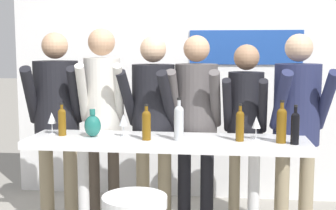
{
  "coord_description": "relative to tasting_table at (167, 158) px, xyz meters",
  "views": [
    {
      "loc": [
        0.43,
        -3.54,
        1.65
      ],
      "look_at": [
        0.0,
        0.08,
        1.2
      ],
      "focal_mm": 50.0,
      "sensor_mm": 36.0,
      "label": 1
    }
  ],
  "objects": [
    {
      "name": "wine_bottle_4",
      "position": [
        -0.84,
        0.02,
        0.28
      ],
      "size": [
        0.06,
        0.06,
        0.26
      ],
      "color": "brown",
      "rests_on": "tasting_table"
    },
    {
      "name": "person_center_left",
      "position": [
        -0.17,
        0.45,
        0.29
      ],
      "size": [
        0.5,
        0.61,
        1.75
      ],
      "rotation": [
        0.0,
        0.0,
        -0.17
      ],
      "color": "gray",
      "rests_on": "ground_plane"
    },
    {
      "name": "wine_glass_2",
      "position": [
        -0.95,
        0.08,
        0.29
      ],
      "size": [
        0.07,
        0.07,
        0.18
      ],
      "color": "silver",
      "rests_on": "tasting_table"
    },
    {
      "name": "back_wall",
      "position": [
        0.01,
        1.54,
        0.43
      ],
      "size": [
        3.77,
        0.12,
        2.42
      ],
      "color": "white",
      "rests_on": "ground_plane"
    },
    {
      "name": "wine_bottle_0",
      "position": [
        0.56,
        -0.04,
        0.29
      ],
      "size": [
        0.06,
        0.06,
        0.28
      ],
      "color": "brown",
      "rests_on": "tasting_table"
    },
    {
      "name": "wine_glass_1",
      "position": [
        0.68,
        0.04,
        0.29
      ],
      "size": [
        0.07,
        0.07,
        0.18
      ],
      "color": "silver",
      "rests_on": "tasting_table"
    },
    {
      "name": "wine_bottle_5",
      "position": [
        0.86,
        -0.07,
        0.31
      ],
      "size": [
        0.07,
        0.07,
        0.32
      ],
      "color": "brown",
      "rests_on": "tasting_table"
    },
    {
      "name": "tasting_table",
      "position": [
        0.0,
        0.0,
        0.0
      ],
      "size": [
        2.17,
        0.55,
        0.95
      ],
      "color": "white",
      "rests_on": "ground_plane"
    },
    {
      "name": "person_center",
      "position": [
        0.2,
        0.49,
        0.3
      ],
      "size": [
        0.45,
        0.56,
        1.75
      ],
      "rotation": [
        0.0,
        0.0,
        -0.04
      ],
      "color": "black",
      "rests_on": "ground_plane"
    },
    {
      "name": "person_center_right",
      "position": [
        0.62,
        0.47,
        0.27
      ],
      "size": [
        0.39,
        0.52,
        1.67
      ],
      "rotation": [
        0.0,
        0.0,
        -0.08
      ],
      "color": "gray",
      "rests_on": "ground_plane"
    },
    {
      "name": "wine_glass_0",
      "position": [
        -0.35,
        0.04,
        0.29
      ],
      "size": [
        0.07,
        0.07,
        0.18
      ],
      "color": "silver",
      "rests_on": "tasting_table"
    },
    {
      "name": "person_right",
      "position": [
        1.04,
        0.41,
        0.3
      ],
      "size": [
        0.51,
        0.61,
        1.76
      ],
      "rotation": [
        0.0,
        0.0,
        0.15
      ],
      "color": "gray",
      "rests_on": "ground_plane"
    },
    {
      "name": "decorative_vase",
      "position": [
        -0.59,
        0.0,
        0.25
      ],
      "size": [
        0.13,
        0.13,
        0.22
      ],
      "color": "#1E665B",
      "rests_on": "tasting_table"
    },
    {
      "name": "wine_bottle_2",
      "position": [
        -0.15,
        -0.08,
        0.29
      ],
      "size": [
        0.07,
        0.07,
        0.27
      ],
      "color": "brown",
      "rests_on": "tasting_table"
    },
    {
      "name": "wine_bottle_3",
      "position": [
        0.1,
        -0.07,
        0.31
      ],
      "size": [
        0.07,
        0.07,
        0.33
      ],
      "color": "#B7BCC1",
      "rests_on": "tasting_table"
    },
    {
      "name": "person_far_left",
      "position": [
        -1.04,
        0.44,
        0.31
      ],
      "size": [
        0.54,
        0.64,
        1.78
      ],
      "rotation": [
        0.0,
        0.0,
        0.19
      ],
      "color": "gray",
      "rests_on": "ground_plane"
    },
    {
      "name": "wine_bottle_1",
      "position": [
        0.95,
        -0.11,
        0.29
      ],
      "size": [
        0.06,
        0.06,
        0.29
      ],
      "color": "black",
      "rests_on": "tasting_table"
    },
    {
      "name": "person_left",
      "position": [
        -0.62,
        0.44,
        0.36
      ],
      "size": [
        0.44,
        0.58,
        1.81
      ],
      "rotation": [
        0.0,
        0.0,
        0.17
      ],
      "color": "#473D33",
      "rests_on": "ground_plane"
    }
  ]
}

